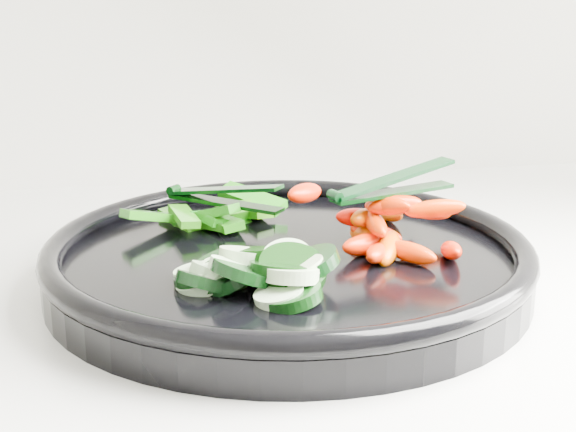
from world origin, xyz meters
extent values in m
cube|color=silver|center=(0.00, 1.70, 0.92)|extent=(2.02, 0.62, 0.03)
cylinder|color=black|center=(-0.17, 1.65, 0.94)|extent=(0.38, 0.38, 0.02)
torus|color=black|center=(-0.17, 1.65, 0.96)|extent=(0.38, 0.38, 0.02)
cylinder|color=black|center=(-0.24, 1.59, 0.96)|extent=(0.06, 0.06, 0.03)
cylinder|color=beige|center=(-0.23, 1.60, 0.96)|extent=(0.05, 0.05, 0.03)
cylinder|color=black|center=(-0.22, 1.60, 0.96)|extent=(0.05, 0.05, 0.02)
cylinder|color=beige|center=(-0.23, 1.61, 0.96)|extent=(0.04, 0.04, 0.02)
cylinder|color=black|center=(-0.19, 1.55, 0.96)|extent=(0.06, 0.06, 0.02)
cylinder|color=beige|center=(-0.19, 1.55, 0.96)|extent=(0.05, 0.05, 0.02)
cylinder|color=black|center=(-0.22, 1.62, 0.96)|extent=(0.06, 0.06, 0.02)
cylinder|color=#B8D2A8|center=(-0.21, 1.61, 0.96)|extent=(0.04, 0.04, 0.02)
cylinder|color=black|center=(-0.24, 1.59, 0.96)|extent=(0.06, 0.06, 0.02)
cylinder|color=#D5EDBD|center=(-0.24, 1.60, 0.96)|extent=(0.05, 0.05, 0.02)
cylinder|color=black|center=(-0.22, 1.59, 0.96)|extent=(0.05, 0.05, 0.02)
cylinder|color=#B3D0A6|center=(-0.24, 1.59, 0.96)|extent=(0.04, 0.04, 0.02)
cylinder|color=black|center=(-0.17, 1.58, 0.97)|extent=(0.06, 0.06, 0.03)
cylinder|color=beige|center=(-0.17, 1.57, 0.97)|extent=(0.04, 0.04, 0.02)
cylinder|color=black|center=(-0.20, 1.61, 0.97)|extent=(0.05, 0.05, 0.02)
cylinder|color=beige|center=(-0.21, 1.61, 0.97)|extent=(0.05, 0.05, 0.02)
cylinder|color=black|center=(-0.22, 1.58, 0.97)|extent=(0.05, 0.05, 0.03)
cylinder|color=#DBF8C6|center=(-0.22, 1.59, 0.97)|extent=(0.03, 0.03, 0.02)
cylinder|color=black|center=(-0.18, 1.58, 0.97)|extent=(0.07, 0.07, 0.03)
cylinder|color=#D0EFBF|center=(-0.18, 1.60, 0.97)|extent=(0.04, 0.04, 0.03)
cylinder|color=black|center=(-0.19, 1.58, 0.97)|extent=(0.06, 0.06, 0.02)
cylinder|color=#DFFBC9|center=(-0.18, 1.56, 0.97)|extent=(0.05, 0.05, 0.02)
ellipsoid|color=#F65E00|center=(-0.10, 1.62, 0.96)|extent=(0.04, 0.05, 0.03)
ellipsoid|color=#F43200|center=(-0.11, 1.64, 0.96)|extent=(0.05, 0.05, 0.03)
ellipsoid|color=#F52800|center=(-0.08, 1.61, 0.96)|extent=(0.04, 0.05, 0.02)
ellipsoid|color=#FF5600|center=(-0.10, 1.66, 0.96)|extent=(0.03, 0.05, 0.03)
ellipsoid|color=#FF1B00|center=(-0.05, 1.61, 0.96)|extent=(0.02, 0.05, 0.02)
ellipsoid|color=#F81100|center=(-0.10, 1.67, 0.96)|extent=(0.03, 0.05, 0.02)
ellipsoid|color=#E03F00|center=(-0.11, 1.61, 0.96)|extent=(0.04, 0.04, 0.02)
ellipsoid|color=#FF1700|center=(-0.10, 1.66, 0.96)|extent=(0.05, 0.03, 0.02)
ellipsoid|color=#F35100|center=(-0.07, 1.71, 0.96)|extent=(0.02, 0.05, 0.02)
ellipsoid|color=#EB2600|center=(-0.06, 1.69, 0.98)|extent=(0.03, 0.05, 0.02)
ellipsoid|color=#EC5800|center=(-0.10, 1.66, 0.98)|extent=(0.04, 0.04, 0.02)
ellipsoid|color=red|center=(-0.10, 1.64, 0.98)|extent=(0.02, 0.05, 0.02)
ellipsoid|color=#F11900|center=(-0.11, 1.66, 0.98)|extent=(0.05, 0.03, 0.02)
ellipsoid|color=#F84300|center=(-0.05, 1.67, 0.98)|extent=(0.05, 0.02, 0.02)
ellipsoid|color=red|center=(-0.09, 1.64, 0.99)|extent=(0.04, 0.04, 0.02)
ellipsoid|color=#FF3200|center=(-0.15, 1.69, 0.99)|extent=(0.04, 0.05, 0.02)
ellipsoid|color=#FF2600|center=(-0.09, 1.64, 0.99)|extent=(0.05, 0.02, 0.02)
ellipsoid|color=#FF1D00|center=(-0.06, 1.63, 0.99)|extent=(0.05, 0.03, 0.02)
cube|color=#116C0A|center=(-0.21, 1.72, 0.96)|extent=(0.03, 0.06, 0.02)
cube|color=#226D0A|center=(-0.20, 1.73, 0.96)|extent=(0.06, 0.06, 0.03)
cube|color=#236709|center=(-0.18, 1.75, 0.96)|extent=(0.03, 0.05, 0.02)
cube|color=#206809|center=(-0.22, 1.72, 0.96)|extent=(0.04, 0.05, 0.01)
cube|color=#19690A|center=(-0.22, 1.75, 0.96)|extent=(0.07, 0.03, 0.03)
cube|color=#216109|center=(-0.24, 1.75, 0.96)|extent=(0.04, 0.06, 0.01)
cube|color=#126D0A|center=(-0.24, 1.75, 0.96)|extent=(0.04, 0.07, 0.03)
cube|color=#216209|center=(-0.23, 1.72, 0.97)|extent=(0.06, 0.05, 0.03)
cube|color=#0D6D0A|center=(-0.27, 1.73, 0.97)|extent=(0.05, 0.04, 0.02)
cube|color=#1E6609|center=(-0.24, 1.72, 0.97)|extent=(0.02, 0.06, 0.01)
cube|color=#1A750B|center=(-0.18, 1.76, 0.97)|extent=(0.06, 0.06, 0.02)
cylinder|color=black|center=(-0.14, 1.63, 1.00)|extent=(0.01, 0.01, 0.01)
cube|color=black|center=(-0.08, 1.65, 1.00)|extent=(0.11, 0.05, 0.00)
cube|color=black|center=(-0.08, 1.65, 1.01)|extent=(0.11, 0.05, 0.02)
cylinder|color=black|center=(-0.25, 1.77, 0.98)|extent=(0.01, 0.01, 0.01)
cube|color=black|center=(-0.21, 1.74, 0.97)|extent=(0.09, 0.08, 0.00)
cube|color=black|center=(-0.21, 1.74, 0.99)|extent=(0.09, 0.08, 0.02)
camera|label=1|loc=(-0.29, 1.07, 1.16)|focal=50.00mm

